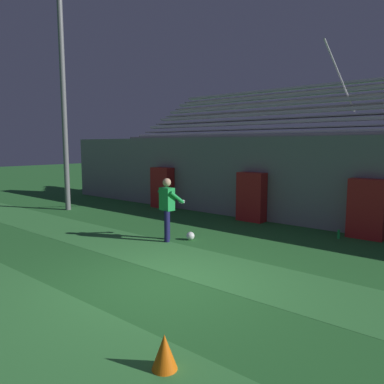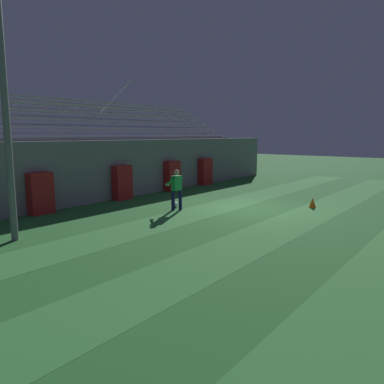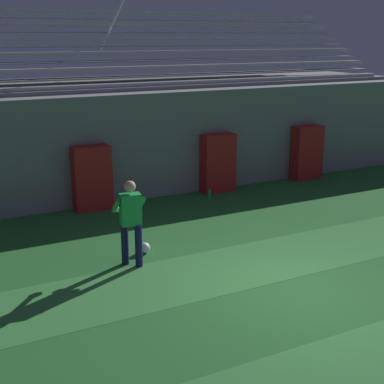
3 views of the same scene
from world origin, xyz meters
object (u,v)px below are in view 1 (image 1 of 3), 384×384
padding_pillar_gate_left (251,197)px  padding_pillar_far_left (162,188)px  traffic_cone (164,352)px  soccer_ball (190,236)px  goalkeeper (167,205)px  padding_pillar_gate_right (367,209)px  floodlight_pole (62,52)px  water_bottle (339,234)px

padding_pillar_gate_left → padding_pillar_far_left: same height
padding_pillar_far_left → traffic_cone: 11.08m
padding_pillar_gate_left → soccer_ball: 3.31m
padding_pillar_far_left → goalkeeper: bearing=-43.8°
padding_pillar_gate_left → goalkeeper: (-0.35, -3.66, 0.14)m
padding_pillar_gate_left → soccer_ball: size_ratio=7.39×
padding_pillar_gate_right → padding_pillar_far_left: (-7.77, 0.00, 0.00)m
padding_pillar_gate_left → padding_pillar_far_left: bearing=180.0°
floodlight_pole → padding_pillar_far_left: bearing=48.2°
padding_pillar_gate_right → water_bottle: (-0.54, -0.51, -0.69)m
soccer_ball → traffic_cone: 5.83m
goalkeeper → water_bottle: goalkeeper is taller
padding_pillar_gate_left → traffic_cone: 8.67m
padding_pillar_far_left → soccer_ball: (4.24, -3.23, -0.70)m
padding_pillar_gate_right → padding_pillar_far_left: 7.77m
floodlight_pole → traffic_cone: 12.82m
goalkeeper → traffic_cone: size_ratio=3.98×
goalkeeper → padding_pillar_gate_right: bearing=42.7°
goalkeeper → soccer_ball: goalkeeper is taller
padding_pillar_gate_right → water_bottle: 1.02m
soccer_ball → water_bottle: water_bottle is taller
traffic_cone → padding_pillar_gate_right: bearing=90.2°
padding_pillar_gate_left → goalkeeper: bearing=-95.5°
padding_pillar_gate_left → padding_pillar_far_left: 4.16m
padding_pillar_gate_left → padding_pillar_gate_right: 3.61m
padding_pillar_gate_right → traffic_cone: (0.02, -7.85, -0.60)m
soccer_ball → padding_pillar_gate_left: bearing=91.4°
padding_pillar_gate_right → water_bottle: padding_pillar_gate_right is taller
goalkeeper → water_bottle: size_ratio=6.96×
padding_pillar_gate_right → goalkeeper: bearing=-137.3°
floodlight_pole → goalkeeper: 8.09m
padding_pillar_gate_right → goalkeeper: 5.39m
traffic_cone → padding_pillar_far_left: bearing=134.8°
padding_pillar_gate_right → water_bottle: bearing=-136.9°
padding_pillar_far_left → floodlight_pole: 6.35m
goalkeeper → traffic_cone: bearing=-46.5°
traffic_cone → floodlight_pole: bearing=153.6°
floodlight_pole → goalkeeper: bearing=-8.1°
padding_pillar_gate_right → soccer_ball: padding_pillar_gate_right is taller
padding_pillar_gate_left → water_bottle: bearing=-9.4°
goalkeeper → water_bottle: 4.72m
padding_pillar_gate_left → traffic_cone: bearing=-65.2°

